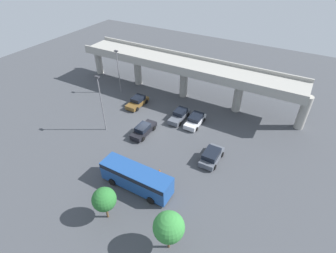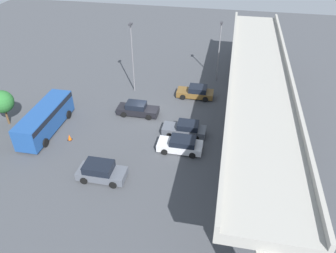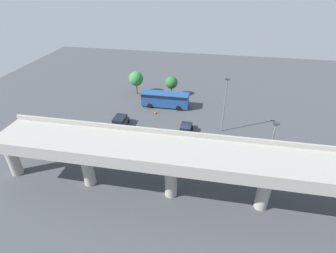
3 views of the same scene
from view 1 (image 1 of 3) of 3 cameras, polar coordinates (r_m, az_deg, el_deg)
name	(u,v)px [view 1 (image 1 of 3)]	position (r m, az deg, el deg)	size (l,w,h in m)	color
ground_plane	(147,130)	(40.64, -4.49, -0.75)	(94.55, 94.55, 0.00)	#424449
highway_overpass	(184,69)	(47.00, 3.55, 12.47)	(41.79, 6.11, 7.02)	#9E9B93
parked_car_0	(137,102)	(46.40, -6.67, 5.38)	(2.18, 4.65, 1.55)	brown
parked_car_1	(143,130)	(39.51, -5.36, -0.71)	(2.00, 4.87, 1.58)	black
parked_car_2	(180,115)	(42.56, 2.53, 2.46)	(2.03, 4.67, 1.57)	#515660
parked_car_3	(195,120)	(41.59, 5.94, 1.38)	(2.17, 4.55, 1.52)	silver
parked_car_4	(212,156)	(35.33, 9.48, -6.32)	(2.25, 4.44, 1.65)	#515660
shuttle_bus	(136,177)	(31.30, -6.93, -10.85)	(8.84, 2.75, 2.74)	#1E478C
lamp_post_near_aisle	(101,101)	(38.89, -14.36, 5.50)	(0.70, 0.35, 9.01)	slate
lamp_post_mid_lot	(118,69)	(49.18, -10.79, 12.21)	(0.70, 0.35, 8.21)	slate
tree_front_left	(104,199)	(28.16, -13.73, -15.17)	(2.51, 2.51, 4.17)	brown
tree_front_centre	(169,227)	(25.14, 0.17, -21.07)	(2.94, 2.94, 4.79)	brown
traffic_cone	(159,171)	(33.54, -1.88, -9.70)	(0.44, 0.44, 0.70)	black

